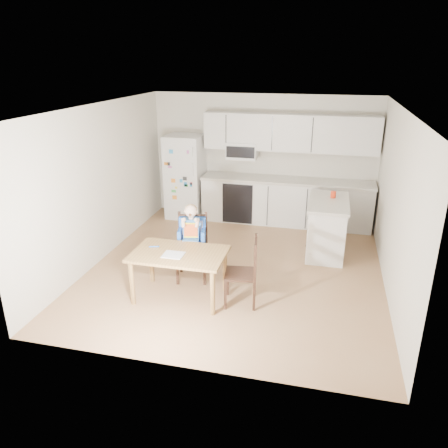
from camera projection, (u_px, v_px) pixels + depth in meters
room at (244, 184)px, 6.99m from camera, size 4.52×5.01×2.51m
refrigerator at (185, 177)px, 8.99m from camera, size 0.72×0.70×1.70m
kitchen_run at (285, 180)px, 8.61m from camera, size 3.37×0.62×2.15m
kitchen_island at (327, 227)px, 7.40m from camera, size 0.66×1.25×0.92m
red_cup at (333, 194)px, 7.39m from camera, size 0.09×0.09×0.11m
dining_table at (179, 259)px, 5.94m from camera, size 1.27×0.81×0.68m
napkin at (173, 255)px, 5.84m from camera, size 0.27×0.24×0.01m
toddler_spoon at (153, 247)px, 6.08m from camera, size 0.12×0.06×0.02m
chair_booster at (192, 234)px, 6.46m from camera, size 0.52×0.52×1.18m
chair_side at (248, 268)px, 5.81m from camera, size 0.48×0.48×0.95m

